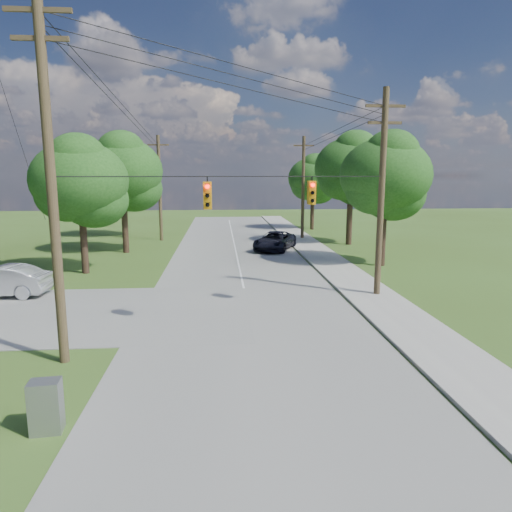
{
  "coord_description": "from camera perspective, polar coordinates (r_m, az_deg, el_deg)",
  "views": [
    {
      "loc": [
        0.73,
        -14.7,
        6.23
      ],
      "look_at": [
        2.29,
        5.0,
        2.74
      ],
      "focal_mm": 32.0,
      "sensor_mm": 36.0,
      "label": 1
    }
  ],
  "objects": [
    {
      "name": "ground",
      "position": [
        15.98,
        -6.96,
        -13.01
      ],
      "size": [
        140.0,
        140.0,
        0.0
      ],
      "primitive_type": "plane",
      "color": "#3A541C",
      "rests_on": "ground"
    },
    {
      "name": "control_cabinet",
      "position": [
        12.81,
        -24.78,
        -16.73
      ],
      "size": [
        0.78,
        0.6,
        1.32
      ],
      "primitive_type": "cube",
      "rotation": [
        0.0,
        0.0,
        0.1
      ],
      "color": "gray",
      "rests_on": "ground"
    },
    {
      "name": "tree_w_mid",
      "position": [
        38.48,
        -16.37,
        10.13
      ],
      "size": [
        6.4,
        6.4,
        9.22
      ],
      "color": "#3E291F",
      "rests_on": "ground"
    },
    {
      "name": "car_main_north",
      "position": [
        38.54,
        2.38,
        1.9
      ],
      "size": [
        4.55,
        6.12,
        1.54
      ],
      "primitive_type": "imported",
      "rotation": [
        0.0,
        0.0,
        -0.41
      ],
      "color": "black",
      "rests_on": "main_road"
    },
    {
      "name": "pole_ne",
      "position": [
        24.14,
        15.42,
        7.85
      ],
      "size": [
        2.0,
        0.32,
        10.5
      ],
      "color": "#4F4028",
      "rests_on": "ground"
    },
    {
      "name": "power_lines",
      "position": [
        26.42,
        -2.94,
        16.35
      ],
      "size": [
        13.93,
        29.62,
        4.93
      ],
      "color": "black",
      "rests_on": "ground"
    },
    {
      "name": "tree_e_near",
      "position": [
        32.7,
        15.87,
        9.67
      ],
      "size": [
        6.2,
        6.2,
        8.81
      ],
      "color": "#3E291F",
      "rests_on": "ground"
    },
    {
      "name": "pole_north_w",
      "position": [
        45.08,
        -11.95,
        8.4
      ],
      "size": [
        2.0,
        0.32,
        10.0
      ],
      "color": "#4F4028",
      "rests_on": "ground"
    },
    {
      "name": "tree_e_far",
      "position": [
        53.79,
        7.14,
        9.6
      ],
      "size": [
        5.8,
        5.8,
        8.32
      ],
      "color": "#3E291F",
      "rests_on": "ground"
    },
    {
      "name": "tree_w_near",
      "position": [
        30.96,
        -21.16,
        8.78
      ],
      "size": [
        6.0,
        6.0,
        8.4
      ],
      "color": "#3E291F",
      "rests_on": "ground"
    },
    {
      "name": "sidewalk_east",
      "position": [
        22.13,
        16.91,
        -6.62
      ],
      "size": [
        2.6,
        100.0,
        0.12
      ],
      "primitive_type": "cube",
      "color": "#ABA9A0",
      "rests_on": "ground"
    },
    {
      "name": "tree_e_mid",
      "position": [
        42.37,
        11.82,
        10.72
      ],
      "size": [
        6.6,
        6.6,
        9.64
      ],
      "color": "#3E291F",
      "rests_on": "ground"
    },
    {
      "name": "main_road",
      "position": [
        20.69,
        -0.8,
        -7.47
      ],
      "size": [
        10.0,
        100.0,
        0.03
      ],
      "primitive_type": "cube",
      "color": "gray",
      "rests_on": "ground"
    },
    {
      "name": "traffic_signals",
      "position": [
        19.23,
        0.94,
        7.83
      ],
      "size": [
        4.91,
        3.27,
        1.05
      ],
      "color": "orange",
      "rests_on": "ground"
    },
    {
      "name": "pole_sw",
      "position": [
        16.01,
        -24.29,
        9.14
      ],
      "size": [
        2.0,
        0.32,
        12.0
      ],
      "color": "#4F4028",
      "rests_on": "ground"
    },
    {
      "name": "car_cross_silver",
      "position": [
        27.12,
        -29.35,
        -2.76
      ],
      "size": [
        4.98,
        1.96,
        1.61
      ],
      "primitive_type": "imported",
      "rotation": [
        0.0,
        0.0,
        -1.62
      ],
      "color": "#ADAFB5",
      "rests_on": "cross_road"
    },
    {
      "name": "tree_w_far",
      "position": [
        48.68,
        -16.28,
        9.64
      ],
      "size": [
        6.0,
        6.0,
        8.73
      ],
      "color": "#3E291F",
      "rests_on": "ground"
    },
    {
      "name": "pole_north_e",
      "position": [
        45.45,
        5.91,
        8.57
      ],
      "size": [
        2.0,
        0.32,
        10.0
      ],
      "color": "#4F4028",
      "rests_on": "ground"
    }
  ]
}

